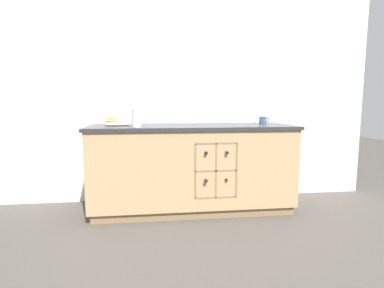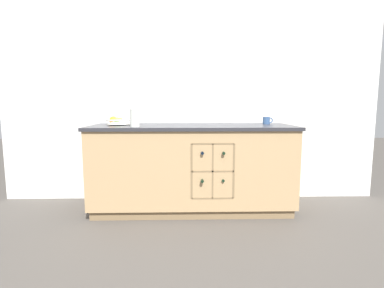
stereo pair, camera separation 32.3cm
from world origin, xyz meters
TOP-DOWN VIEW (x-y plane):
  - ground_plane at (0.00, 0.00)m, footprint 14.00×14.00m
  - back_wall at (0.00, 0.43)m, footprint 4.52×0.06m
  - kitchen_island at (0.00, -0.00)m, footprint 2.16×0.78m
  - fruit_bowl at (-0.80, 0.07)m, footprint 0.29×0.29m
  - white_pitcher at (-0.57, -0.23)m, footprint 0.15×0.10m
  - ceramic_mug at (0.85, 0.15)m, footprint 0.11×0.08m

SIDE VIEW (x-z plane):
  - ground_plane at x=0.00m, z-range 0.00..0.00m
  - kitchen_island at x=0.00m, z-range 0.01..0.94m
  - ceramic_mug at x=0.85m, z-range 0.93..1.01m
  - fruit_bowl at x=-0.80m, z-range 0.92..1.02m
  - white_pitcher at x=-0.57m, z-range 0.93..1.11m
  - back_wall at x=0.00m, z-range 0.00..2.55m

